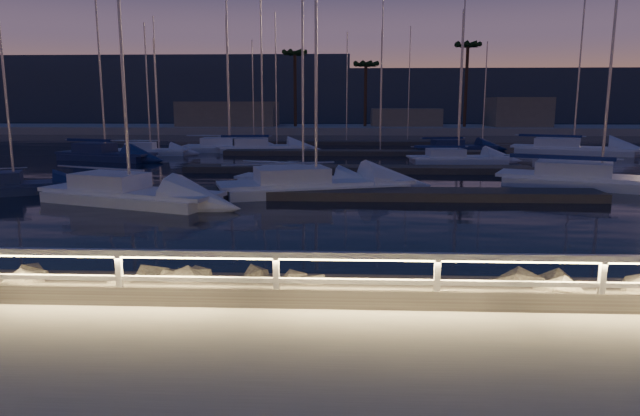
% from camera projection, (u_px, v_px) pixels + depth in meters
% --- Properties ---
extents(ground, '(400.00, 400.00, 0.00)m').
position_uv_depth(ground, '(382.00, 307.00, 10.71)').
color(ground, '#AFAB9E').
rests_on(ground, ground).
extents(harbor_water, '(400.00, 440.00, 0.60)m').
position_uv_depth(harbor_water, '(356.00, 169.00, 41.55)').
color(harbor_water, black).
rests_on(harbor_water, ground).
extents(guard_rail, '(44.11, 0.12, 1.06)m').
position_uv_depth(guard_rail, '(379.00, 267.00, 10.57)').
color(guard_rail, silver).
rests_on(guard_rail, ground).
extents(riprap, '(38.91, 2.76, 1.27)m').
position_uv_depth(riprap, '(379.00, 292.00, 12.23)').
color(riprap, slate).
rests_on(riprap, ground).
extents(floating_docks, '(22.00, 36.00, 0.40)m').
position_uv_depth(floating_docks, '(355.00, 159.00, 42.71)').
color(floating_docks, '#615750').
rests_on(floating_docks, ground).
extents(far_shore, '(160.00, 14.00, 5.20)m').
position_uv_depth(far_shore, '(350.00, 127.00, 83.39)').
color(far_shore, '#AFAB9E').
rests_on(far_shore, ground).
extents(palm_left, '(3.00, 3.00, 11.20)m').
position_uv_depth(palm_left, '(295.00, 56.00, 79.94)').
color(palm_left, '#483221').
rests_on(palm_left, ground).
extents(palm_center, '(3.00, 3.00, 9.70)m').
position_uv_depth(palm_center, '(366.00, 67.00, 80.72)').
color(palm_center, '#483221').
rests_on(palm_center, ground).
extents(palm_right, '(3.00, 3.00, 12.20)m').
position_uv_depth(palm_right, '(468.00, 49.00, 78.70)').
color(palm_right, '#483221').
rests_on(palm_right, ground).
extents(distant_hills, '(230.00, 37.50, 18.00)m').
position_uv_depth(distant_hills, '(261.00, 98.00, 142.14)').
color(distant_hills, '#354152').
rests_on(distant_hills, ground).
extents(sailboat_a, '(6.57, 4.22, 10.99)m').
position_uv_depth(sailboat_a, '(11.00, 186.00, 27.68)').
color(sailboat_a, navy).
rests_on(sailboat_a, ground).
extents(sailboat_b, '(8.79, 5.12, 14.50)m').
position_uv_depth(sailboat_b, '(126.00, 193.00, 25.16)').
color(sailboat_b, white).
rests_on(sailboat_b, ground).
extents(sailboat_c, '(9.75, 5.48, 15.98)m').
position_uv_depth(sailboat_c, '(311.00, 184.00, 27.69)').
color(sailboat_c, white).
rests_on(sailboat_c, ground).
extents(sailboat_e, '(8.26, 4.54, 13.64)m').
position_uv_depth(sailboat_e, '(104.00, 154.00, 43.76)').
color(sailboat_e, navy).
rests_on(sailboat_e, ground).
extents(sailboat_f, '(7.39, 3.81, 12.13)m').
position_uv_depth(sailboat_f, '(300.00, 179.00, 30.01)').
color(sailboat_f, white).
rests_on(sailboat_f, ground).
extents(sailboat_g, '(7.48, 2.86, 12.40)m').
position_uv_depth(sailboat_g, '(455.00, 158.00, 41.70)').
color(sailboat_g, white).
rests_on(sailboat_g, ground).
extents(sailboat_h, '(10.38, 6.72, 17.15)m').
position_uv_depth(sailboat_h, '(595.00, 179.00, 29.64)').
color(sailboat_h, white).
rests_on(sailboat_h, ground).
extents(sailboat_i, '(6.45, 2.27, 10.86)m').
position_uv_depth(sailboat_i, '(149.00, 150.00, 48.04)').
color(sailboat_i, white).
rests_on(sailboat_i, ground).
extents(sailboat_j, '(8.23, 2.57, 13.96)m').
position_uv_depth(sailboat_j, '(228.00, 147.00, 51.40)').
color(sailboat_j, white).
rests_on(sailboat_j, ground).
extents(sailboat_k, '(7.59, 3.35, 12.46)m').
position_uv_depth(sailboat_k, '(455.00, 147.00, 51.85)').
color(sailboat_k, navy).
rests_on(sailboat_k, ground).
extents(sailboat_l, '(10.30, 6.63, 17.01)m').
position_uv_depth(sailboat_l, '(569.00, 148.00, 49.39)').
color(sailboat_l, white).
rests_on(sailboat_l, ground).
extents(sailboat_n, '(8.49, 3.92, 13.98)m').
position_uv_depth(sailboat_n, '(260.00, 147.00, 50.98)').
color(sailboat_n, white).
rests_on(sailboat_n, ground).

